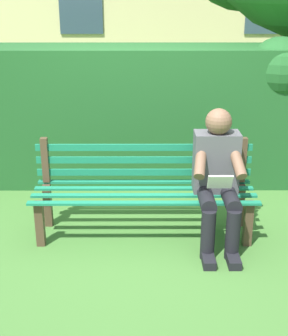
% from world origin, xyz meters
% --- Properties ---
extents(ground, '(60.00, 60.00, 0.00)m').
position_xyz_m(ground, '(0.00, 0.00, 0.00)').
color(ground, '#3D6B2D').
extents(park_bench, '(1.93, 0.52, 0.84)m').
position_xyz_m(park_bench, '(0.00, -0.08, 0.43)').
color(park_bench, '#4C3828').
rests_on(park_bench, ground).
extents(person_seated, '(0.44, 0.73, 1.15)m').
position_xyz_m(person_seated, '(-0.61, 0.10, 0.61)').
color(person_seated, '#4C4C51').
rests_on(person_seated, ground).
extents(hedge_backdrop, '(5.32, 0.83, 1.61)m').
position_xyz_m(hedge_backdrop, '(0.14, -1.36, 0.79)').
color(hedge_backdrop, '#1E5123').
rests_on(hedge_backdrop, ground).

